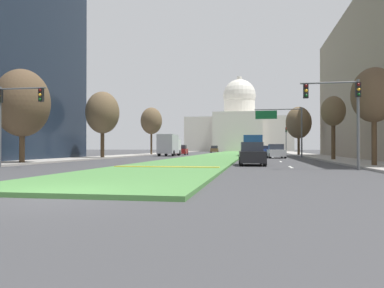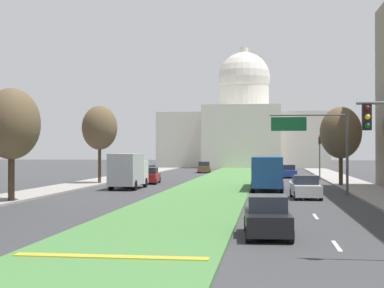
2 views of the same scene
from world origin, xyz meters
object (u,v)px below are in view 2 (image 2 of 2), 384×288
at_px(capitol_building, 244,131).
at_px(box_truck_delivery, 128,170).
at_px(traffic_light_far_right, 320,152).
at_px(street_tree_right_far, 341,133).
at_px(city_bus, 267,170).
at_px(sedan_very_far, 204,168).
at_px(sedan_distant, 149,176).
at_px(sedan_lead_stopped, 267,217).
at_px(overhead_guide_sign, 317,136).
at_px(sedan_far_horizon, 288,172).
at_px(street_tree_left_far, 100,128).
at_px(street_tree_left_mid, 12,124).
at_px(sedan_midblock, 306,188).

distance_m(capitol_building, box_truck_delivery, 73.45).
xyz_separation_m(traffic_light_far_right, street_tree_right_far, (1.00, -11.07, 1.86)).
bearing_deg(city_bus, street_tree_right_far, 37.15).
bearing_deg(sedan_very_far, sedan_distant, -95.25).
bearing_deg(capitol_building, street_tree_right_far, -79.83).
relative_size(capitol_building, sedan_lead_stopped, 8.01).
distance_m(capitol_building, overhead_guide_sign, 77.79).
height_order(capitol_building, sedan_far_horizon, capitol_building).
distance_m(sedan_lead_stopped, sedan_distant, 37.07).
relative_size(traffic_light_far_right, box_truck_delivery, 0.81).
bearing_deg(box_truck_delivery, street_tree_left_far, 125.48).
height_order(sedan_lead_stopped, city_bus, city_bus).
relative_size(sedan_lead_stopped, box_truck_delivery, 0.67).
bearing_deg(street_tree_left_far, city_bus, -18.78).
bearing_deg(street_tree_left_mid, sedan_very_far, 81.77).
xyz_separation_m(traffic_light_far_right, sedan_distant, (-18.29, -8.93, -2.51)).
relative_size(street_tree_left_far, sedan_far_horizon, 1.74).
relative_size(sedan_lead_stopped, sedan_far_horizon, 0.92).
height_order(overhead_guide_sign, street_tree_right_far, street_tree_right_far).
bearing_deg(capitol_building, box_truck_delivery, -95.89).
distance_m(street_tree_left_far, sedan_lead_stopped, 37.78).
height_order(sedan_midblock, sedan_very_far, sedan_very_far).
relative_size(sedan_lead_stopped, sedan_distant, 0.95).
xyz_separation_m(street_tree_right_far, city_bus, (-7.05, -5.34, -3.41)).
height_order(street_tree_right_far, sedan_midblock, street_tree_right_far).
bearing_deg(sedan_lead_stopped, sedan_midblock, 81.53).
height_order(overhead_guide_sign, street_tree_left_far, street_tree_left_far).
xyz_separation_m(street_tree_left_far, sedan_lead_stopped, (17.08, -33.33, -4.99)).
bearing_deg(capitol_building, sedan_midblock, -84.56).
distance_m(overhead_guide_sign, sedan_far_horizon, 27.37).
relative_size(street_tree_left_mid, sedan_midblock, 1.83).
height_order(sedan_distant, city_bus, city_bus).
xyz_separation_m(street_tree_left_far, sedan_far_horizon, (19.68, 16.16, -5.00)).
xyz_separation_m(sedan_far_horizon, sedan_very_far, (-12.20, 14.28, 0.02)).
xyz_separation_m(capitol_building, street_tree_left_mid, (-12.05, -86.94, -2.38)).
xyz_separation_m(street_tree_right_far, sedan_lead_stopped, (-7.05, -32.86, -4.39)).
distance_m(sedan_midblock, box_truck_delivery, 17.33).
height_order(sedan_distant, sedan_far_horizon, sedan_distant).
bearing_deg(sedan_distant, traffic_light_far_right, 26.03).
bearing_deg(sedan_lead_stopped, street_tree_left_far, 117.14).
height_order(street_tree_right_far, box_truck_delivery, street_tree_right_far).
bearing_deg(sedan_distant, box_truck_delivery, -91.47).
height_order(sedan_midblock, sedan_far_horizon, sedan_midblock).
xyz_separation_m(street_tree_left_mid, sedan_midblock, (19.76, 5.90, -4.47)).
bearing_deg(capitol_building, overhead_guide_sign, -83.46).
distance_m(capitol_building, sedan_far_horizon, 51.19).
bearing_deg(traffic_light_far_right, sedan_distant, -153.97).
relative_size(street_tree_right_far, sedan_very_far, 1.67).
bearing_deg(street_tree_right_far, street_tree_left_mid, -140.04).
bearing_deg(sedan_very_far, street_tree_left_mid, -98.23).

